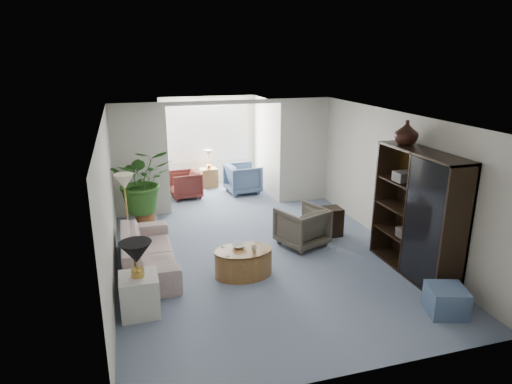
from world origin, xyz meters
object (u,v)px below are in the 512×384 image
object	(u,v)px
sunroom_chair_blue	(243,179)
wingback_chair	(302,226)
coffee_cup	(254,249)
table_lamp	(136,253)
side_table_dark	(329,222)
end_table	(140,295)
sunroom_table	(209,178)
sofa	(148,251)
coffee_table	(243,262)
entertainment_cabinet	(417,213)
floor_lamp	(124,182)
ottoman	(446,301)
framed_picture	(401,159)
cabinet_urn	(407,133)
sunroom_chair_maroon	(185,185)
coffee_bowl	(239,246)
plant_pot	(145,219)

from	to	relation	value
sunroom_chair_blue	wingback_chair	bearing A→B (deg)	177.66
coffee_cup	wingback_chair	bearing A→B (deg)	38.25
table_lamp	side_table_dark	world-z (taller)	table_lamp
end_table	sunroom_table	size ratio (longest dim) A/B	1.10
coffee_cup	side_table_dark	distance (m)	2.30
sofa	coffee_table	size ratio (longest dim) A/B	2.28
end_table	entertainment_cabinet	bearing A→B (deg)	0.36
floor_lamp	coffee_cup	xyz separation A→B (m)	(1.91, -1.88, -0.76)
end_table	entertainment_cabinet	distance (m)	4.45
coffee_table	ottoman	bearing A→B (deg)	-38.17
floor_lamp	entertainment_cabinet	xyz separation A→B (m)	(4.48, -2.44, -0.23)
sofa	wingback_chair	bearing A→B (deg)	-86.50
floor_lamp	framed_picture	bearing A→B (deg)	-18.00
floor_lamp	ottoman	distance (m)	5.65
wingback_chair	entertainment_cabinet	size ratio (longest dim) A/B	0.40
table_lamp	sunroom_chair_blue	size ratio (longest dim) A/B	0.53
wingback_chair	ottoman	xyz separation A→B (m)	(1.04, -2.75, -0.17)
wingback_chair	coffee_cup	bearing A→B (deg)	17.56
floor_lamp	cabinet_urn	size ratio (longest dim) A/B	0.90
sofa	side_table_dark	distance (m)	3.57
framed_picture	ottoman	size ratio (longest dim) A/B	1.01
sofa	side_table_dark	xyz separation A→B (m)	(3.53, 0.49, -0.03)
sunroom_chair_blue	sunroom_table	world-z (taller)	sunroom_chair_blue
sofa	sunroom_chair_maroon	xyz separation A→B (m)	(1.13, 3.75, 0.02)
sunroom_table	end_table	bearing A→B (deg)	-109.57
wingback_chair	floor_lamp	bearing A→B (deg)	-37.10
table_lamp	side_table_dark	size ratio (longest dim) A/B	0.78
table_lamp	entertainment_cabinet	size ratio (longest dim) A/B	0.22
coffee_bowl	entertainment_cabinet	distance (m)	2.93
coffee_cup	sunroom_chair_maroon	xyz separation A→B (m)	(-0.49, 4.51, -0.16)
floor_lamp	sofa	bearing A→B (deg)	-75.19
coffee_table	ottoman	size ratio (longest dim) A/B	1.92
wingback_chair	side_table_dark	size ratio (longest dim) A/B	1.44
end_table	sunroom_table	world-z (taller)	end_table
coffee_cup	cabinet_urn	bearing A→B (deg)	-1.23
cabinet_urn	sunroom_chair_blue	bearing A→B (deg)	108.86
sofa	coffee_table	xyz separation A→B (m)	(1.47, -0.67, -0.09)
wingback_chair	plant_pot	bearing A→B (deg)	-54.08
cabinet_urn	sunroom_chair_blue	world-z (taller)	cabinet_urn
coffee_cup	plant_pot	world-z (taller)	coffee_cup
wingback_chair	entertainment_cabinet	world-z (taller)	entertainment_cabinet
framed_picture	ottoman	world-z (taller)	framed_picture
end_table	coffee_table	xyz separation A→B (m)	(1.67, 0.68, -0.06)
framed_picture	sunroom_chair_blue	bearing A→B (deg)	113.27
entertainment_cabinet	cabinet_urn	world-z (taller)	cabinet_urn
sofa	sunroom_table	distance (m)	4.87
framed_picture	coffee_table	xyz separation A→B (m)	(-2.95, -0.25, -1.47)
wingback_chair	ottoman	bearing A→B (deg)	90.00
sofa	floor_lamp	bearing A→B (deg)	14.42
side_table_dark	plant_pot	bearing A→B (deg)	156.22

